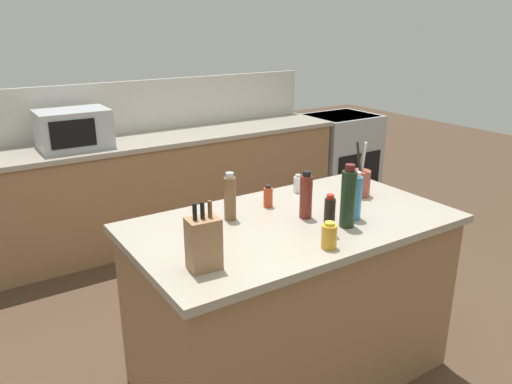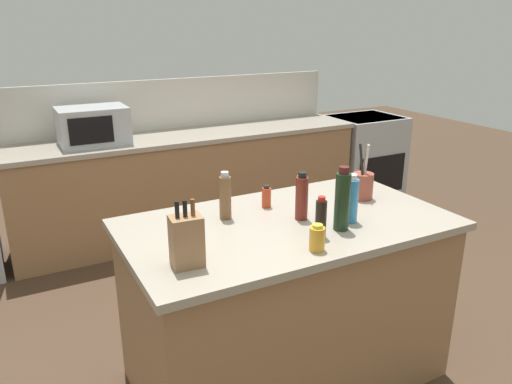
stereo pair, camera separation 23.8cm
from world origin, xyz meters
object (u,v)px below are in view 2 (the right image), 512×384
(knife_block, at_px, (187,241))
(dish_soap_bottle, at_px, (351,200))
(soy_sauce_bottle, at_px, (321,218))
(spice_jar_paprika, at_px, (266,197))
(utensil_crock, at_px, (363,185))
(pepper_grinder, at_px, (225,197))
(salt_shaker, at_px, (300,185))
(range_oven, at_px, (363,157))
(microwave, at_px, (93,126))
(honey_jar, at_px, (317,238))
(vinegar_bottle, at_px, (302,197))
(wine_bottle, at_px, (342,200))

(knife_block, height_order, dish_soap_bottle, knife_block)
(soy_sauce_bottle, height_order, spice_jar_paprika, soy_sauce_bottle)
(utensil_crock, distance_m, pepper_grinder, 0.82)
(salt_shaker, bearing_deg, range_oven, 42.27)
(knife_block, distance_m, utensil_crock, 1.22)
(soy_sauce_bottle, xyz_separation_m, pepper_grinder, (-0.30, 0.42, 0.02))
(microwave, xyz_separation_m, utensil_crock, (1.09, -2.10, -0.07))
(honey_jar, bearing_deg, microwave, 100.48)
(microwave, height_order, utensil_crock, utensil_crock)
(soy_sauce_bottle, relative_size, salt_shaker, 1.85)
(honey_jar, relative_size, salt_shaker, 1.13)
(pepper_grinder, bearing_deg, soy_sauce_bottle, -55.13)
(range_oven, height_order, knife_block, knife_block)
(microwave, distance_m, salt_shaker, 2.04)
(vinegar_bottle, bearing_deg, wine_bottle, -64.18)
(range_oven, bearing_deg, spice_jar_paprika, -139.84)
(utensil_crock, distance_m, soy_sauce_bottle, 0.62)
(dish_soap_bottle, bearing_deg, pepper_grinder, 148.15)
(knife_block, relative_size, dish_soap_bottle, 1.16)
(microwave, height_order, dish_soap_bottle, microwave)
(wine_bottle, xyz_separation_m, dish_soap_bottle, (0.10, 0.06, -0.03))
(microwave, bearing_deg, vinegar_bottle, -74.50)
(honey_jar, height_order, vinegar_bottle, vinegar_bottle)
(microwave, xyz_separation_m, dish_soap_bottle, (0.81, -2.35, -0.03))
(soy_sauce_bottle, bearing_deg, salt_shaker, 66.08)
(honey_jar, bearing_deg, pepper_grinder, 110.58)
(utensil_crock, bearing_deg, microwave, 117.38)
(pepper_grinder, bearing_deg, spice_jar_paprika, 9.74)
(dish_soap_bottle, relative_size, honey_jar, 2.03)
(microwave, distance_m, pepper_grinder, 2.03)
(microwave, distance_m, honey_jar, 2.59)
(wine_bottle, xyz_separation_m, honey_jar, (-0.24, -0.14, -0.09))
(pepper_grinder, xyz_separation_m, salt_shaker, (0.55, 0.15, -0.07))
(wine_bottle, bearing_deg, knife_block, -179.20)
(range_oven, bearing_deg, wine_bottle, -131.90)
(range_oven, relative_size, wine_bottle, 2.89)
(spice_jar_paprika, xyz_separation_m, vinegar_bottle, (0.07, -0.24, 0.06))
(microwave, relative_size, honey_jar, 4.44)
(microwave, distance_m, knife_block, 2.42)
(wine_bottle, height_order, salt_shaker, wine_bottle)
(range_oven, height_order, salt_shaker, salt_shaker)
(microwave, distance_m, utensil_crock, 2.37)
(honey_jar, distance_m, vinegar_bottle, 0.38)
(wine_bottle, xyz_separation_m, spice_jar_paprika, (-0.17, 0.44, -0.09))
(soy_sauce_bottle, bearing_deg, honey_jar, -130.81)
(spice_jar_paprika, bearing_deg, honey_jar, -96.49)
(microwave, distance_m, wine_bottle, 2.51)
(wine_bottle, height_order, vinegar_bottle, wine_bottle)
(range_oven, height_order, wine_bottle, wine_bottle)
(microwave, xyz_separation_m, soy_sauce_bottle, (0.57, -2.44, -0.06))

